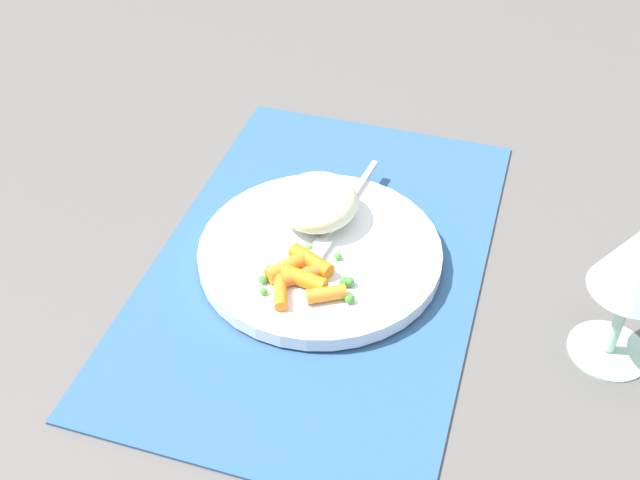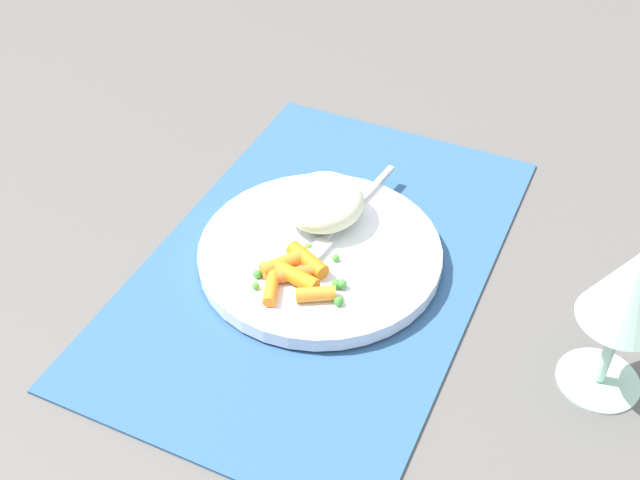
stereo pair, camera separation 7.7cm
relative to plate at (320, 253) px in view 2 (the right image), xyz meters
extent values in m
plane|color=#565451|center=(0.00, 0.00, -0.01)|extent=(2.40, 2.40, 0.00)
cube|color=#2D5684|center=(0.00, 0.00, -0.01)|extent=(0.50, 0.32, 0.01)
cylinder|color=white|center=(0.00, 0.00, 0.00)|extent=(0.24, 0.24, 0.02)
ellipsoid|color=beige|center=(-0.04, -0.02, 0.03)|extent=(0.09, 0.08, 0.04)
cylinder|color=orange|center=(0.05, 0.00, 0.01)|extent=(0.04, 0.04, 0.01)
cylinder|color=orange|center=(0.04, -0.02, 0.02)|extent=(0.04, 0.04, 0.02)
cylinder|color=orange|center=(0.03, 0.00, 0.02)|extent=(0.03, 0.05, 0.02)
cylinder|color=orange|center=(0.05, 0.00, 0.02)|extent=(0.02, 0.05, 0.02)
cylinder|color=orange|center=(0.07, 0.03, 0.01)|extent=(0.03, 0.04, 0.01)
cylinder|color=orange|center=(0.07, -0.02, 0.01)|extent=(0.04, 0.03, 0.01)
sphere|color=green|center=(0.05, -0.04, 0.01)|extent=(0.01, 0.01, 0.01)
sphere|color=#59B23C|center=(0.01, -0.01, 0.01)|extent=(0.01, 0.01, 0.01)
sphere|color=green|center=(0.08, -0.03, 0.01)|extent=(0.01, 0.01, 0.01)
sphere|color=#5A9D30|center=(0.04, -0.02, 0.01)|extent=(0.01, 0.01, 0.01)
sphere|color=green|center=(0.06, -0.04, 0.01)|extent=(0.01, 0.01, 0.01)
sphere|color=green|center=(0.04, 0.04, 0.01)|extent=(0.01, 0.01, 0.01)
sphere|color=green|center=(0.04, -0.02, 0.01)|extent=(0.01, 0.01, 0.01)
sphere|color=#51B23F|center=(0.01, 0.02, 0.01)|extent=(0.01, 0.01, 0.01)
sphere|color=green|center=(0.06, 0.05, 0.01)|extent=(0.01, 0.01, 0.01)
sphere|color=#4DA041|center=(0.04, 0.04, 0.01)|extent=(0.01, 0.01, 0.01)
cube|color=silver|center=(0.02, 0.00, 0.01)|extent=(0.05, 0.02, 0.01)
cube|color=silver|center=(-0.08, 0.01, 0.01)|extent=(0.14, 0.02, 0.01)
cylinder|color=#B2E0CC|center=(0.03, 0.28, -0.01)|extent=(0.07, 0.07, 0.00)
cylinder|color=#B2E0CC|center=(0.03, 0.28, 0.03)|extent=(0.01, 0.01, 0.08)
cone|color=#B2E0CC|center=(0.03, 0.28, 0.10)|extent=(0.07, 0.07, 0.07)
camera|label=1|loc=(0.56, 0.17, 0.54)|focal=44.99mm
camera|label=2|loc=(0.53, 0.24, 0.54)|focal=44.99mm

